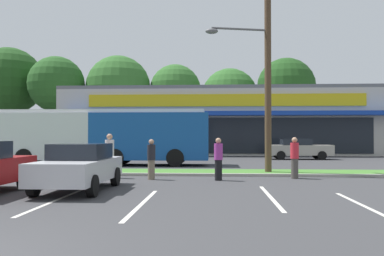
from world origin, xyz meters
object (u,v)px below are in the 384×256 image
at_px(car_3, 79,166).
at_px(pedestrian_by_pole, 295,158).
at_px(pedestrian_mid, 218,159).
at_px(pedestrian_far, 110,156).
at_px(utility_pole, 265,67).
at_px(city_bus, 105,135).
at_px(pedestrian_near_bench, 151,159).
at_px(car_0, 298,149).

distance_m(car_3, pedestrian_by_pole, 8.57).
height_order(pedestrian_mid, pedestrian_far, pedestrian_far).
bearing_deg(pedestrian_by_pole, utility_pole, 127.58).
xyz_separation_m(utility_pole, pedestrian_far, (-6.60, -1.89, -3.95)).
distance_m(city_bus, pedestrian_far, 7.66).
xyz_separation_m(city_bus, pedestrian_near_bench, (4.02, -7.82, -0.96)).
bearing_deg(pedestrian_near_bench, pedestrian_far, -96.40).
relative_size(car_0, pedestrian_near_bench, 2.91).
distance_m(car_0, pedestrian_far, 17.39).
xyz_separation_m(pedestrian_mid, pedestrian_far, (-4.49, 0.70, 0.08)).
distance_m(utility_pole, pedestrian_mid, 5.24).
bearing_deg(pedestrian_by_pole, pedestrian_near_bench, -165.49).
bearing_deg(pedestrian_far, utility_pole, -51.82).
bearing_deg(pedestrian_far, pedestrian_by_pole, -66.60).
relative_size(pedestrian_near_bench, pedestrian_by_pole, 0.95).
distance_m(utility_pole, pedestrian_far, 7.92).
distance_m(city_bus, pedestrian_by_pole, 12.14).
distance_m(utility_pole, car_3, 9.66).
xyz_separation_m(car_0, pedestrian_mid, (-6.00, -14.57, 0.06)).
distance_m(car_0, pedestrian_near_bench, 16.80).
bearing_deg(city_bus, pedestrian_mid, 129.54).
xyz_separation_m(city_bus, car_0, (12.68, 6.58, -0.99)).
xyz_separation_m(car_0, pedestrian_near_bench, (-8.66, -14.40, 0.03)).
distance_m(pedestrian_near_bench, pedestrian_mid, 2.67).
height_order(car_0, pedestrian_by_pole, pedestrian_by_pole).
bearing_deg(pedestrian_near_bench, car_3, -18.74).
bearing_deg(utility_pole, pedestrian_by_pole, -60.15).
xyz_separation_m(city_bus, car_3, (2.21, -11.16, -1.00)).
relative_size(utility_pole, pedestrian_far, 4.97).
relative_size(utility_pole, pedestrian_near_bench, 5.65).
bearing_deg(pedestrian_mid, city_bus, -138.83).
xyz_separation_m(utility_pole, pedestrian_near_bench, (-4.77, -2.41, -4.06)).
bearing_deg(car_3, pedestrian_far, -179.73).
relative_size(car_3, pedestrian_mid, 2.61).
height_order(utility_pole, pedestrian_mid, utility_pole).
height_order(city_bus, car_3, city_bus).
distance_m(pedestrian_by_pole, pedestrian_mid, 3.22).
relative_size(pedestrian_near_bench, pedestrian_mid, 0.97).
bearing_deg(pedestrian_near_bench, pedestrian_by_pole, 106.40).
distance_m(utility_pole, pedestrian_near_bench, 6.72).
relative_size(car_3, pedestrian_far, 2.38).
distance_m(utility_pole, pedestrian_by_pole, 4.49).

